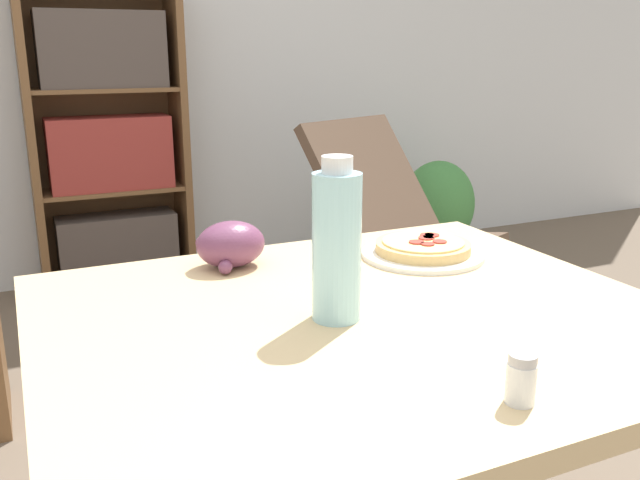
{
  "coord_description": "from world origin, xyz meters",
  "views": [
    {
      "loc": [
        -0.43,
        -0.99,
        1.18
      ],
      "look_at": [
        0.09,
        0.14,
        0.83
      ],
      "focal_mm": 38.0,
      "sensor_mm": 36.0,
      "label": 1
    }
  ],
  "objects_px": {
    "potted_plant_floor": "(437,210)",
    "grape_bunch": "(230,245)",
    "lounge_chair_far": "(401,260)",
    "pizza_on_plate": "(423,250)",
    "drink_bottle": "(337,244)",
    "bookshelf": "(109,149)",
    "salt_shaker": "(521,379)"
  },
  "relations": [
    {
      "from": "grape_bunch",
      "to": "lounge_chair_far",
      "type": "height_order",
      "value": "lounge_chair_far"
    },
    {
      "from": "drink_bottle",
      "to": "bookshelf",
      "type": "distance_m",
      "value": 2.54
    },
    {
      "from": "drink_bottle",
      "to": "salt_shaker",
      "type": "height_order",
      "value": "drink_bottle"
    },
    {
      "from": "pizza_on_plate",
      "to": "potted_plant_floor",
      "type": "relative_size",
      "value": 0.43
    },
    {
      "from": "drink_bottle",
      "to": "salt_shaker",
      "type": "bearing_deg",
      "value": -75.99
    },
    {
      "from": "grape_bunch",
      "to": "bookshelf",
      "type": "relative_size",
      "value": 0.09
    },
    {
      "from": "grape_bunch",
      "to": "bookshelf",
      "type": "height_order",
      "value": "bookshelf"
    },
    {
      "from": "salt_shaker",
      "to": "potted_plant_floor",
      "type": "distance_m",
      "value": 3.03
    },
    {
      "from": "salt_shaker",
      "to": "potted_plant_floor",
      "type": "bearing_deg",
      "value": 57.18
    },
    {
      "from": "grape_bunch",
      "to": "bookshelf",
      "type": "xyz_separation_m",
      "value": [
        0.08,
        2.21,
        -0.1
      ]
    },
    {
      "from": "salt_shaker",
      "to": "lounge_chair_far",
      "type": "relative_size",
      "value": 0.07
    },
    {
      "from": "drink_bottle",
      "to": "pizza_on_plate",
      "type": "bearing_deg",
      "value": 35.91
    },
    {
      "from": "bookshelf",
      "to": "lounge_chair_far",
      "type": "bearing_deg",
      "value": -43.76
    },
    {
      "from": "pizza_on_plate",
      "to": "salt_shaker",
      "type": "height_order",
      "value": "salt_shaker"
    },
    {
      "from": "drink_bottle",
      "to": "salt_shaker",
      "type": "xyz_separation_m",
      "value": [
        0.08,
        -0.33,
        -0.09
      ]
    },
    {
      "from": "pizza_on_plate",
      "to": "bookshelf",
      "type": "distance_m",
      "value": 2.33
    },
    {
      "from": "salt_shaker",
      "to": "bookshelf",
      "type": "bearing_deg",
      "value": 91.53
    },
    {
      "from": "potted_plant_floor",
      "to": "grape_bunch",
      "type": "bearing_deg",
      "value": -133.73
    },
    {
      "from": "pizza_on_plate",
      "to": "drink_bottle",
      "type": "distance_m",
      "value": 0.39
    },
    {
      "from": "lounge_chair_far",
      "to": "bookshelf",
      "type": "height_order",
      "value": "bookshelf"
    },
    {
      "from": "pizza_on_plate",
      "to": "grape_bunch",
      "type": "height_order",
      "value": "grape_bunch"
    },
    {
      "from": "bookshelf",
      "to": "potted_plant_floor",
      "type": "xyz_separation_m",
      "value": [
        1.7,
        -0.35,
        -0.4
      ]
    },
    {
      "from": "drink_bottle",
      "to": "grape_bunch",
      "type": "bearing_deg",
      "value": 102.33
    },
    {
      "from": "grape_bunch",
      "to": "salt_shaker",
      "type": "relative_size",
      "value": 2.12
    },
    {
      "from": "salt_shaker",
      "to": "potted_plant_floor",
      "type": "relative_size",
      "value": 0.11
    },
    {
      "from": "salt_shaker",
      "to": "lounge_chair_far",
      "type": "bearing_deg",
      "value": 62.05
    },
    {
      "from": "salt_shaker",
      "to": "bookshelf",
      "type": "distance_m",
      "value": 2.87
    },
    {
      "from": "grape_bunch",
      "to": "lounge_chair_far",
      "type": "relative_size",
      "value": 0.15
    },
    {
      "from": "salt_shaker",
      "to": "pizza_on_plate",
      "type": "bearing_deg",
      "value": 68.01
    },
    {
      "from": "drink_bottle",
      "to": "lounge_chair_far",
      "type": "distance_m",
      "value": 1.95
    },
    {
      "from": "grape_bunch",
      "to": "potted_plant_floor",
      "type": "distance_m",
      "value": 2.62
    },
    {
      "from": "potted_plant_floor",
      "to": "bookshelf",
      "type": "bearing_deg",
      "value": 168.25
    }
  ]
}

